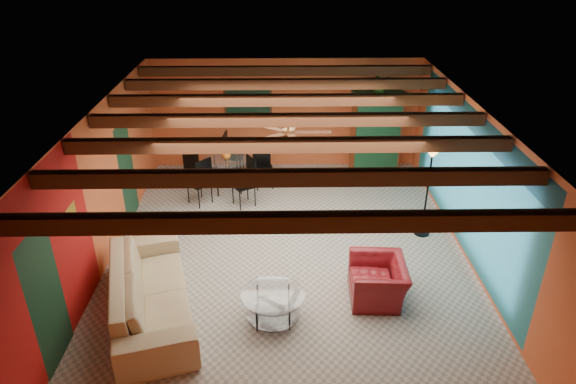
{
  "coord_description": "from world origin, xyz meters",
  "views": [
    {
      "loc": [
        -0.14,
        -7.98,
        5.34
      ],
      "look_at": [
        0.0,
        0.2,
        1.15
      ],
      "focal_mm": 31.91,
      "sensor_mm": 36.0,
      "label": 1
    }
  ],
  "objects_px": {
    "armoire": "(376,133)",
    "potted_plant": "(380,83)",
    "vase": "(226,142)",
    "dining_table": "(227,168)",
    "sofa": "(151,291)",
    "floor_lamp": "(427,192)",
    "armchair": "(378,280)",
    "coffee_table": "(273,307)"
  },
  "relations": [
    {
      "from": "armoire",
      "to": "potted_plant",
      "type": "distance_m",
      "value": 1.22
    },
    {
      "from": "armoire",
      "to": "vase",
      "type": "distance_m",
      "value": 3.72
    },
    {
      "from": "dining_table",
      "to": "vase",
      "type": "distance_m",
      "value": 0.65
    },
    {
      "from": "sofa",
      "to": "potted_plant",
      "type": "xyz_separation_m",
      "value": [
        4.34,
        5.37,
        1.77
      ]
    },
    {
      "from": "armoire",
      "to": "floor_lamp",
      "type": "height_order",
      "value": "armoire"
    },
    {
      "from": "sofa",
      "to": "armoire",
      "type": "relative_size",
      "value": 1.48
    },
    {
      "from": "vase",
      "to": "potted_plant",
      "type": "bearing_deg",
      "value": 17.71
    },
    {
      "from": "floor_lamp",
      "to": "vase",
      "type": "xyz_separation_m",
      "value": [
        -3.98,
        1.97,
        0.26
      ]
    },
    {
      "from": "floor_lamp",
      "to": "vase",
      "type": "distance_m",
      "value": 4.45
    },
    {
      "from": "potted_plant",
      "to": "dining_table",
      "type": "bearing_deg",
      "value": -162.29
    },
    {
      "from": "sofa",
      "to": "armchair",
      "type": "xyz_separation_m",
      "value": [
        3.56,
        0.33,
        -0.09
      ]
    },
    {
      "from": "armchair",
      "to": "potted_plant",
      "type": "distance_m",
      "value": 5.43
    },
    {
      "from": "sofa",
      "to": "potted_plant",
      "type": "relative_size",
      "value": 5.54
    },
    {
      "from": "sofa",
      "to": "coffee_table",
      "type": "xyz_separation_m",
      "value": [
        1.88,
        -0.19,
        -0.17
      ]
    },
    {
      "from": "sofa",
      "to": "armoire",
      "type": "xyz_separation_m",
      "value": [
        4.34,
        5.37,
        0.55
      ]
    },
    {
      "from": "armchair",
      "to": "dining_table",
      "type": "xyz_separation_m",
      "value": [
        -2.75,
        3.91,
        0.22
      ]
    },
    {
      "from": "armchair",
      "to": "potted_plant",
      "type": "bearing_deg",
      "value": 173.54
    },
    {
      "from": "dining_table",
      "to": "floor_lamp",
      "type": "distance_m",
      "value": 4.46
    },
    {
      "from": "potted_plant",
      "to": "vase",
      "type": "relative_size",
      "value": 2.63
    },
    {
      "from": "sofa",
      "to": "potted_plant",
      "type": "distance_m",
      "value": 7.13
    },
    {
      "from": "armchair",
      "to": "floor_lamp",
      "type": "xyz_separation_m",
      "value": [
        1.23,
        1.94,
        0.61
      ]
    },
    {
      "from": "armchair",
      "to": "potted_plant",
      "type": "xyz_separation_m",
      "value": [
        0.78,
        5.04,
        1.86
      ]
    },
    {
      "from": "armchair",
      "to": "coffee_table",
      "type": "relative_size",
      "value": 1.03
    },
    {
      "from": "dining_table",
      "to": "potted_plant",
      "type": "bearing_deg",
      "value": 17.71
    },
    {
      "from": "armchair",
      "to": "coffee_table",
      "type": "xyz_separation_m",
      "value": [
        -1.68,
        -0.52,
        -0.08
      ]
    },
    {
      "from": "armoire",
      "to": "armchair",
      "type": "bearing_deg",
      "value": -113.24
    },
    {
      "from": "dining_table",
      "to": "armoire",
      "type": "bearing_deg",
      "value": 17.71
    },
    {
      "from": "armoire",
      "to": "sofa",
      "type": "bearing_deg",
      "value": -143.39
    },
    {
      "from": "sofa",
      "to": "vase",
      "type": "xyz_separation_m",
      "value": [
        0.81,
        4.24,
        0.78
      ]
    },
    {
      "from": "armoire",
      "to": "coffee_table",
      "type": "bearing_deg",
      "value": -128.31
    },
    {
      "from": "coffee_table",
      "to": "potted_plant",
      "type": "xyz_separation_m",
      "value": [
        2.46,
        5.56,
        1.94
      ]
    },
    {
      "from": "armoire",
      "to": "potted_plant",
      "type": "height_order",
      "value": "potted_plant"
    },
    {
      "from": "coffee_table",
      "to": "vase",
      "type": "distance_m",
      "value": 4.66
    },
    {
      "from": "floor_lamp",
      "to": "potted_plant",
      "type": "height_order",
      "value": "potted_plant"
    },
    {
      "from": "potted_plant",
      "to": "coffee_table",
      "type": "bearing_deg",
      "value": -113.87
    },
    {
      "from": "dining_table",
      "to": "sofa",
      "type": "bearing_deg",
      "value": -100.77
    },
    {
      "from": "potted_plant",
      "to": "sofa",
      "type": "bearing_deg",
      "value": -128.95
    },
    {
      "from": "floor_lamp",
      "to": "potted_plant",
      "type": "xyz_separation_m",
      "value": [
        -0.45,
        3.1,
        1.25
      ]
    },
    {
      "from": "vase",
      "to": "armchair",
      "type": "bearing_deg",
      "value": -54.84
    },
    {
      "from": "armoire",
      "to": "floor_lamp",
      "type": "relative_size",
      "value": 1.04
    },
    {
      "from": "dining_table",
      "to": "armoire",
      "type": "height_order",
      "value": "armoire"
    },
    {
      "from": "coffee_table",
      "to": "floor_lamp",
      "type": "relative_size",
      "value": 0.52
    }
  ]
}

